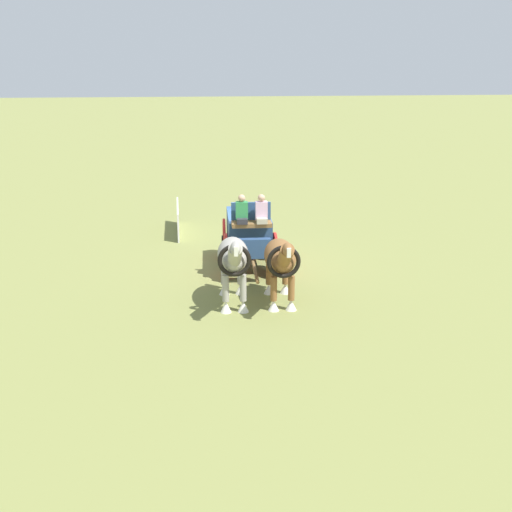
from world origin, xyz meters
TOP-DOWN VIEW (x-y plane):
  - ground_plane at (0.00, 0.00)m, footprint 220.00×220.00m
  - show_wagon at (0.18, -0.01)m, footprint 5.54×1.82m
  - draft_horse_near at (3.62, 0.49)m, footprint 2.98×0.97m
  - draft_horse_off at (3.56, -0.81)m, footprint 3.06×0.95m
  - sponsor_banner at (-4.63, -2.29)m, footprint 3.20×0.07m

SIDE VIEW (x-z plane):
  - ground_plane at x=0.00m, z-range 0.00..0.00m
  - sponsor_banner at x=-4.63m, z-range 0.00..1.10m
  - show_wagon at x=0.18m, z-range -0.14..2.55m
  - draft_horse_near at x=3.62m, z-range 0.21..2.36m
  - draft_horse_off at x=3.56m, z-range 0.24..2.46m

